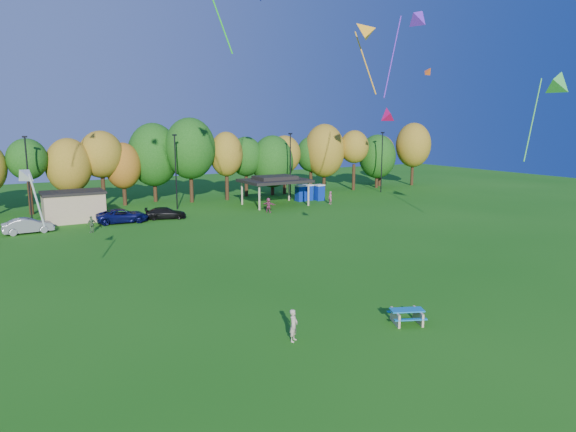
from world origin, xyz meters
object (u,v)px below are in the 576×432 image
porta_potties (309,193)px  car_b (28,226)px  kite_flyer (294,325)px  picnic_table (407,315)px  car_c (123,216)px  car_d (166,213)px

porta_potties → car_b: (-34.61, -4.67, -0.36)m
kite_flyer → picnic_table: bearing=-48.8°
porta_potties → car_b: bearing=-172.3°
porta_potties → picnic_table: bearing=-115.3°
porta_potties → kite_flyer: 45.96m
porta_potties → car_c: 25.85m
kite_flyer → car_b: kite_flyer is taller
porta_potties → car_d: porta_potties is taller
porta_potties → car_c: porta_potties is taller
car_b → car_d: car_b is taller
kite_flyer → car_d: (4.05, 34.84, -0.16)m
picnic_table → car_d: size_ratio=0.49×
porta_potties → picnic_table: size_ratio=1.74×
porta_potties → car_c: (-25.58, -3.66, -0.36)m
picnic_table → car_c: car_c is taller
picnic_table → car_b: car_b is taller
kite_flyer → car_b: (-9.58, 33.89, -0.06)m
car_c → car_d: car_c is taller
kite_flyer → car_d: size_ratio=0.36×
car_c → kite_flyer: bearing=-174.2°
picnic_table → car_c: bearing=124.2°
car_c → car_d: 4.61m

